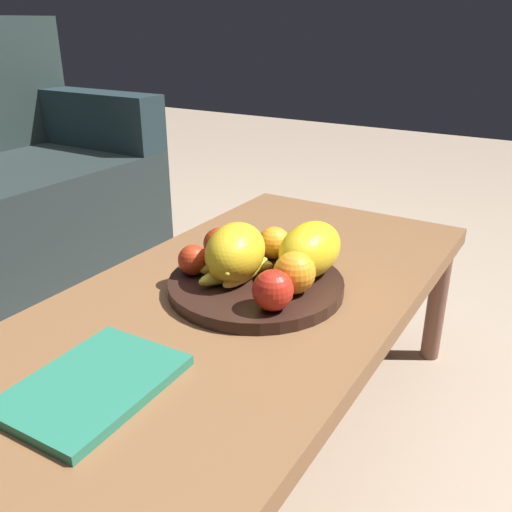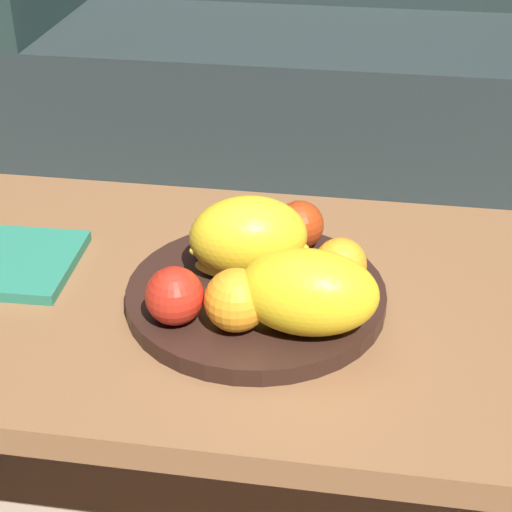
% 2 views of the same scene
% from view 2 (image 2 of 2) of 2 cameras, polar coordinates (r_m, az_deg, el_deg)
% --- Properties ---
extents(ground_plane, '(8.00, 8.00, 0.00)m').
position_cam_2_polar(ground_plane, '(1.40, -1.78, -15.56)').
color(ground_plane, tan).
extents(coffee_table, '(1.27, 0.61, 0.38)m').
position_cam_2_polar(coffee_table, '(1.17, -2.05, -4.03)').
color(coffee_table, brown).
rests_on(coffee_table, ground_plane).
extents(couch, '(1.70, 0.70, 0.90)m').
position_cam_2_polar(couch, '(2.36, 4.77, 13.57)').
color(couch, '#232C2C').
rests_on(couch, ground_plane).
extents(fruit_bowl, '(0.35, 0.35, 0.03)m').
position_cam_2_polar(fruit_bowl, '(1.12, -0.00, -2.73)').
color(fruit_bowl, black).
rests_on(fruit_bowl, coffee_table).
extents(melon_large_front, '(0.18, 0.15, 0.11)m').
position_cam_2_polar(melon_large_front, '(1.12, -0.53, 1.32)').
color(melon_large_front, yellow).
rests_on(melon_large_front, fruit_bowl).
extents(melon_smaller_beside, '(0.17, 0.11, 0.11)m').
position_cam_2_polar(melon_smaller_beside, '(1.01, 3.60, -2.50)').
color(melon_smaller_beside, yellow).
rests_on(melon_smaller_beside, fruit_bowl).
extents(orange_front, '(0.08, 0.08, 0.08)m').
position_cam_2_polar(orange_front, '(1.02, -1.37, -3.06)').
color(orange_front, orange).
rests_on(orange_front, fruit_bowl).
extents(orange_left, '(0.07, 0.07, 0.07)m').
position_cam_2_polar(orange_left, '(1.11, 5.85, -0.41)').
color(orange_left, orange).
rests_on(orange_left, fruit_bowl).
extents(apple_front, '(0.06, 0.06, 0.06)m').
position_cam_2_polar(apple_front, '(1.20, -1.17, 2.34)').
color(apple_front, '#B83116').
rests_on(apple_front, fruit_bowl).
extents(apple_left, '(0.07, 0.07, 0.07)m').
position_cam_2_polar(apple_left, '(1.04, -5.63, -2.74)').
color(apple_left, red).
rests_on(apple_left, fruit_bowl).
extents(apple_right, '(0.07, 0.07, 0.07)m').
position_cam_2_polar(apple_right, '(1.19, 3.02, 2.15)').
color(apple_right, '#B03512').
rests_on(apple_right, fruit_bowl).
extents(banana_bunch, '(0.18, 0.13, 0.06)m').
position_cam_2_polar(banana_bunch, '(1.13, -0.53, -0.02)').
color(banana_bunch, yellow).
rests_on(banana_bunch, fruit_bowl).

